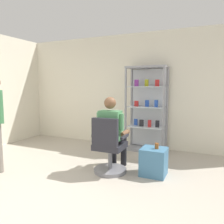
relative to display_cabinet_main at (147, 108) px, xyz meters
name	(u,v)px	position (x,y,z in m)	size (l,w,h in m)	color
ground_plane	(57,202)	(-0.40, -2.76, -0.96)	(7.20, 7.20, 0.00)	#B2A899
back_wall	(134,91)	(-0.40, 0.24, 0.39)	(6.00, 0.10, 2.70)	silver
display_cabinet_main	(147,108)	(0.00, 0.00, 0.00)	(0.90, 0.45, 1.90)	gray
office_chair	(109,150)	(-0.20, -1.63, -0.57)	(0.57, 0.56, 0.96)	slate
seated_shopkeeper	(113,130)	(-0.20, -1.47, -0.25)	(0.49, 0.57, 1.29)	black
storage_crate	(154,162)	(0.51, -1.40, -0.73)	(0.41, 0.38, 0.45)	teal
tea_glass	(157,146)	(0.56, -1.41, -0.46)	(0.07, 0.07, 0.09)	brown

